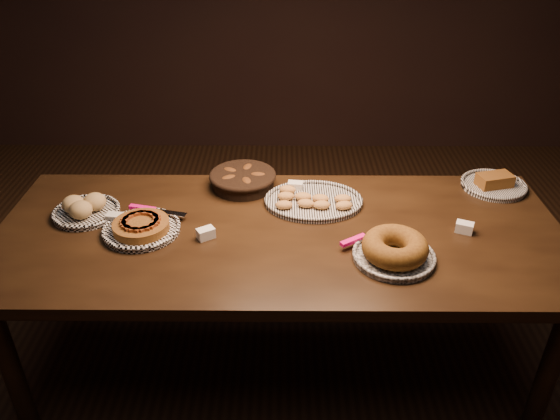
{
  "coord_description": "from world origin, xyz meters",
  "views": [
    {
      "loc": [
        0.01,
        -1.92,
        2.01
      ],
      "look_at": [
        0.0,
        0.05,
        0.82
      ],
      "focal_mm": 35.0,
      "sensor_mm": 36.0,
      "label": 1
    }
  ],
  "objects_px": {
    "buffet_table": "(280,245)",
    "apple_tart_plate": "(141,227)",
    "madeleine_platter": "(313,200)",
    "bundt_cake_plate": "(394,250)"
  },
  "relations": [
    {
      "from": "buffet_table",
      "to": "apple_tart_plate",
      "type": "relative_size",
      "value": 7.1
    },
    {
      "from": "buffet_table",
      "to": "madeleine_platter",
      "type": "xyz_separation_m",
      "value": [
        0.15,
        0.22,
        0.09
      ]
    },
    {
      "from": "buffet_table",
      "to": "apple_tart_plate",
      "type": "xyz_separation_m",
      "value": [
        -0.58,
        -0.01,
        0.1
      ]
    },
    {
      "from": "buffet_table",
      "to": "madeleine_platter",
      "type": "relative_size",
      "value": 5.42
    },
    {
      "from": "apple_tart_plate",
      "to": "madeleine_platter",
      "type": "xyz_separation_m",
      "value": [
        0.73,
        0.23,
        -0.01
      ]
    },
    {
      "from": "madeleine_platter",
      "to": "bundt_cake_plate",
      "type": "xyz_separation_m",
      "value": [
        0.3,
        -0.42,
        0.02
      ]
    },
    {
      "from": "apple_tart_plate",
      "to": "bundt_cake_plate",
      "type": "distance_m",
      "value": 1.04
    },
    {
      "from": "apple_tart_plate",
      "to": "bundt_cake_plate",
      "type": "xyz_separation_m",
      "value": [
        1.02,
        -0.18,
        0.02
      ]
    },
    {
      "from": "apple_tart_plate",
      "to": "madeleine_platter",
      "type": "relative_size",
      "value": 0.76
    },
    {
      "from": "apple_tart_plate",
      "to": "bundt_cake_plate",
      "type": "bearing_deg",
      "value": -28.39
    }
  ]
}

